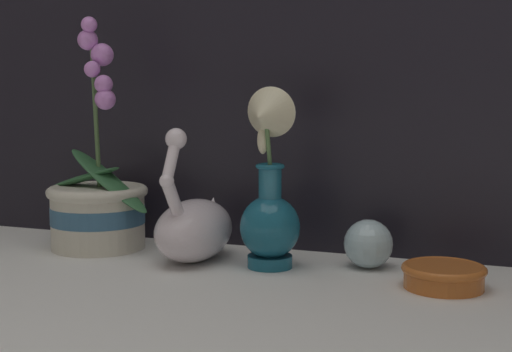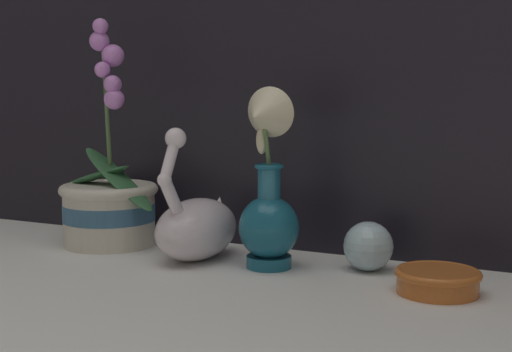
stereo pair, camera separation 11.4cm
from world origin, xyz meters
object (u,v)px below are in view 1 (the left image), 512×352
at_px(orchid_potted_plant, 98,205).
at_px(glass_sphere, 368,244).
at_px(swan_figurine, 195,226).
at_px(amber_dish, 444,275).
at_px(blue_vase, 269,198).

distance_m(orchid_potted_plant, glass_sphere, 0.49).
bearing_deg(swan_figurine, glass_sphere, 10.31).
xyz_separation_m(glass_sphere, amber_dish, (0.13, -0.08, -0.02)).
bearing_deg(glass_sphere, orchid_potted_plant, -177.00).
relative_size(swan_figurine, blue_vase, 0.78).
bearing_deg(blue_vase, swan_figurine, 177.06).
height_order(glass_sphere, amber_dish, glass_sphere).
bearing_deg(swan_figurine, blue_vase, -2.94).
relative_size(glass_sphere, amber_dish, 0.65).
bearing_deg(glass_sphere, blue_vase, -158.63).
bearing_deg(glass_sphere, swan_figurine, -169.69).
xyz_separation_m(blue_vase, glass_sphere, (0.15, 0.06, -0.07)).
height_order(swan_figurine, glass_sphere, swan_figurine).
distance_m(orchid_potted_plant, amber_dish, 0.62).
distance_m(glass_sphere, amber_dish, 0.15).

